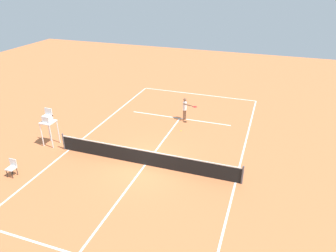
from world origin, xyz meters
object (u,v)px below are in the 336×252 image
Objects in this scene: umpire_chair at (48,121)px; courtside_chair_near at (12,167)px; player_serving at (185,107)px; tennis_ball at (181,131)px.

courtside_chair_near is (-0.23, 3.52, -1.07)m from umpire_chair.
player_serving is at bearing -124.57° from courtside_chair_near.
tennis_ball is at bearing 25.76° from player_serving.
courtside_chair_near is (7.00, 7.95, 0.50)m from tennis_ball.
player_serving is 11.90m from courtside_chair_near.
tennis_ball is (-0.26, 1.85, -0.99)m from player_serving.
player_serving reaches higher than tennis_ball.
player_serving is 0.71× the size of umpire_chair.
player_serving is 2.11m from tennis_ball.
umpire_chair is (7.23, 4.43, 1.57)m from tennis_ball.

